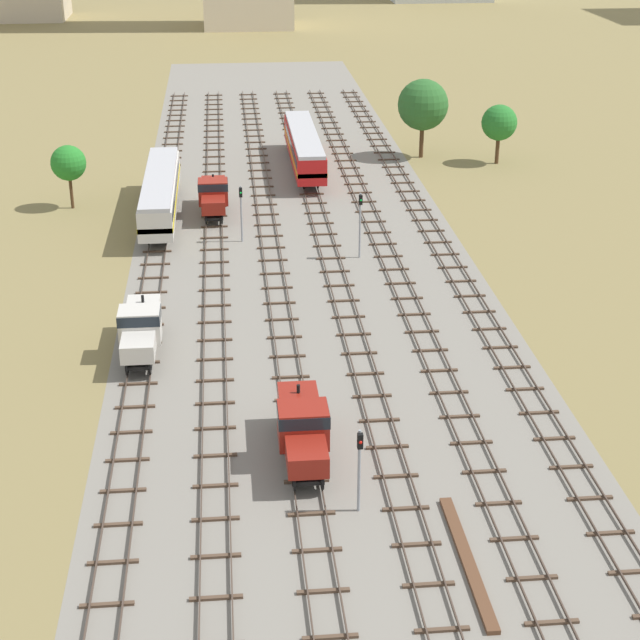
% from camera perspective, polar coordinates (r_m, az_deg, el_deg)
% --- Properties ---
extents(ground_plane, '(480.00, 480.00, 0.00)m').
position_cam_1_polar(ground_plane, '(87.70, -1.19, 4.16)').
color(ground_plane, olive).
extents(ballast_bed, '(27.93, 176.00, 0.01)m').
position_cam_1_polar(ballast_bed, '(87.70, -1.19, 4.16)').
color(ballast_bed, gray).
rests_on(ballast_bed, ground).
extents(track_far_left, '(2.40, 126.00, 0.29)m').
position_cam_1_polar(track_far_left, '(88.58, -9.00, 4.16)').
color(track_far_left, '#47382D').
rests_on(track_far_left, ground).
extents(track_left, '(2.40, 126.00, 0.29)m').
position_cam_1_polar(track_left, '(88.39, -5.90, 4.29)').
color(track_left, '#47382D').
rests_on(track_left, ground).
extents(track_centre_left, '(2.40, 126.00, 0.29)m').
position_cam_1_polar(track_centre_left, '(88.46, -2.79, 4.41)').
color(track_centre_left, '#47382D').
rests_on(track_centre_left, ground).
extents(track_centre, '(2.40, 126.00, 0.29)m').
position_cam_1_polar(track_centre, '(88.79, 0.31, 4.51)').
color(track_centre, '#47382D').
rests_on(track_centre, ground).
extents(track_centre_right, '(2.40, 126.00, 0.29)m').
position_cam_1_polar(track_centre_right, '(89.37, 3.37, 4.60)').
color(track_centre_right, '#47382D').
rests_on(track_centre_right, ground).
extents(track_right, '(2.40, 126.00, 0.29)m').
position_cam_1_polar(track_right, '(90.21, 6.39, 4.68)').
color(track_right, '#47382D').
rests_on(track_right, ground).
extents(shunter_loco_centre_left_nearest, '(2.74, 8.46, 3.10)m').
position_cam_1_polar(shunter_loco_centre_left_nearest, '(55.80, -0.98, -5.89)').
color(shunter_loco_centre_left_nearest, maroon).
rests_on(shunter_loco_centre_left_nearest, ground).
extents(shunter_loco_far_left_near, '(2.74, 8.46, 3.10)m').
position_cam_1_polar(shunter_loco_far_left_near, '(68.45, -9.94, -0.33)').
color(shunter_loco_far_left_near, beige).
rests_on(shunter_loco_far_left_near, ground).
extents(diesel_railcar_far_left_mid, '(2.96, 20.50, 3.80)m').
position_cam_1_polar(diesel_railcar_far_left_mid, '(94.94, -8.88, 7.09)').
color(diesel_railcar_far_left_mid, beige).
rests_on(diesel_railcar_far_left_mid, ground).
extents(shunter_loco_left_midfar, '(2.74, 8.46, 3.10)m').
position_cam_1_polar(shunter_loco_left_midfar, '(95.69, -5.95, 7.02)').
color(shunter_loco_left_midfar, maroon).
rests_on(shunter_loco_left_midfar, ground).
extents(diesel_railcar_centre_far, '(2.96, 20.50, 3.80)m').
position_cam_1_polar(diesel_railcar_centre_far, '(109.53, -0.89, 9.66)').
color(diesel_railcar_centre_far, red).
rests_on(diesel_railcar_centre_far, ground).
extents(signal_post_nearest, '(0.28, 0.47, 4.66)m').
position_cam_1_polar(signal_post_nearest, '(50.93, 2.21, -7.80)').
color(signal_post_nearest, gray).
rests_on(signal_post_nearest, ground).
extents(signal_post_near, '(0.28, 0.47, 4.96)m').
position_cam_1_polar(signal_post_near, '(87.85, -4.41, 6.31)').
color(signal_post_near, gray).
rests_on(signal_post_near, ground).
extents(signal_post_mid, '(0.28, 0.47, 5.53)m').
position_cam_1_polar(signal_post_mid, '(83.84, 2.25, 5.73)').
color(signal_post_mid, gray).
rests_on(signal_post_mid, ground).
extents(lineside_tree_1, '(5.53, 5.53, 8.60)m').
position_cam_1_polar(lineside_tree_1, '(114.34, 5.75, 11.82)').
color(lineside_tree_1, '#4C331E').
rests_on(lineside_tree_1, ground).
extents(lineside_tree_2, '(3.82, 3.82, 6.38)m').
position_cam_1_polar(lineside_tree_2, '(113.20, 9.94, 10.75)').
color(lineside_tree_2, '#4C331E').
rests_on(lineside_tree_2, ground).
extents(lineside_tree_3, '(3.29, 3.29, 6.03)m').
position_cam_1_polar(lineside_tree_3, '(99.12, -13.82, 8.47)').
color(lineside_tree_3, '#4C331E').
rests_on(lineside_tree_3, ground).
extents(spare_rail_bundle, '(0.60, 10.00, 0.24)m').
position_cam_1_polar(spare_rail_bundle, '(49.62, 8.20, -13.08)').
color(spare_rail_bundle, brown).
rests_on(spare_rail_bundle, ground).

